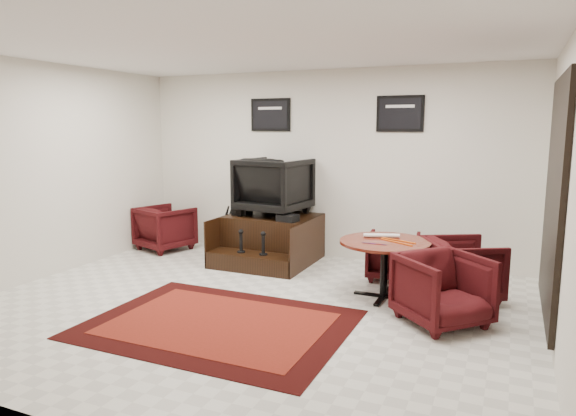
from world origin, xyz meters
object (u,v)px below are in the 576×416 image
at_px(shine_podium, 270,240).
at_px(shine_chair, 274,183).
at_px(armchair_side, 165,226).
at_px(table_chair_back, 393,254).
at_px(table_chair_window, 462,266).
at_px(table_chair_corner, 443,286).
at_px(meeting_table, 385,248).

xyz_separation_m(shine_podium, shine_chair, (-0.00, 0.14, 0.83)).
relative_size(shine_podium, armchair_side, 1.73).
distance_m(shine_chair, table_chair_back, 2.05).
distance_m(shine_podium, table_chair_window, 2.83).
bearing_deg(table_chair_corner, shine_podium, 104.05).
bearing_deg(shine_chair, armchair_side, 11.88).
bearing_deg(armchair_side, meeting_table, -175.47).
height_order(table_chair_back, table_chair_window, table_chair_window).
xyz_separation_m(shine_chair, armchair_side, (-1.87, -0.18, -0.75)).
distance_m(shine_chair, armchair_side, 2.02).
bearing_deg(shine_podium, table_chair_back, -5.18).
bearing_deg(table_chair_corner, shine_chair, 101.84).
distance_m(armchair_side, table_chair_corner, 4.76).
height_order(shine_podium, table_chair_corner, table_chair_corner).
bearing_deg(table_chair_window, meeting_table, 82.25).
distance_m(meeting_table, table_chair_back, 0.84).
bearing_deg(shine_chair, meeting_table, 156.62).
distance_m(shine_chair, table_chair_window, 2.97).
bearing_deg(meeting_table, table_chair_window, 20.53).
distance_m(meeting_table, table_chair_corner, 0.94).
relative_size(armchair_side, table_chair_window, 1.00).
relative_size(meeting_table, table_chair_window, 1.33).
xyz_separation_m(shine_podium, table_chair_corner, (2.65, -1.52, 0.08)).
height_order(shine_chair, table_chair_window, shine_chair).
bearing_deg(table_chair_window, table_chair_back, 33.36).
bearing_deg(meeting_table, table_chair_back, 94.48).
xyz_separation_m(meeting_table, table_chair_back, (-0.06, 0.79, -0.26)).
height_order(shine_chair, armchair_side, shine_chair).
distance_m(table_chair_back, table_chair_corner, 1.57).
distance_m(armchair_side, table_chair_back, 3.73).
bearing_deg(table_chair_corner, armchair_side, 115.73).
xyz_separation_m(armchair_side, meeting_table, (3.79, -0.92, 0.20)).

